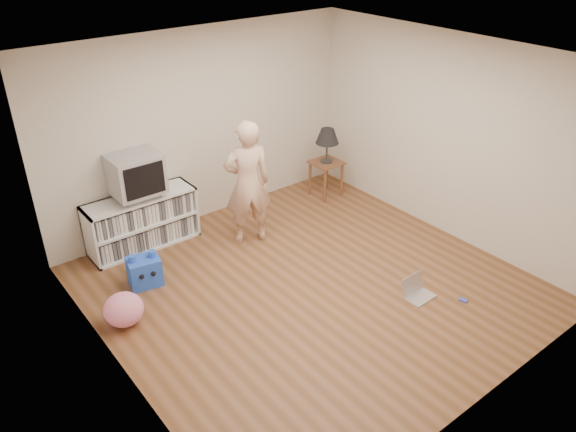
{
  "coord_description": "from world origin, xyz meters",
  "views": [
    {
      "loc": [
        -3.48,
        -4.01,
        3.87
      ],
      "look_at": [
        -0.0,
        0.4,
        0.76
      ],
      "focal_mm": 35.0,
      "sensor_mm": 36.0,
      "label": 1
    }
  ],
  "objects_px": {
    "crt_tv": "(135,174)",
    "plush_blue": "(145,271)",
    "media_unit": "(142,221)",
    "table_lamp": "(327,137)",
    "person": "(248,183)",
    "laptop": "(416,291)",
    "side_table": "(326,170)",
    "dvd_deck": "(138,194)",
    "plush_pink": "(124,310)"
  },
  "relations": [
    {
      "from": "table_lamp",
      "to": "plush_blue",
      "type": "bearing_deg",
      "value": -172.28
    },
    {
      "from": "laptop",
      "to": "plush_blue",
      "type": "bearing_deg",
      "value": 135.81
    },
    {
      "from": "crt_tv",
      "to": "laptop",
      "type": "height_order",
      "value": "crt_tv"
    },
    {
      "from": "crt_tv",
      "to": "plush_blue",
      "type": "distance_m",
      "value": 1.22
    },
    {
      "from": "side_table",
      "to": "plush_blue",
      "type": "bearing_deg",
      "value": -172.28
    },
    {
      "from": "media_unit",
      "to": "side_table",
      "type": "distance_m",
      "value": 2.83
    },
    {
      "from": "laptop",
      "to": "dvd_deck",
      "type": "bearing_deg",
      "value": 121.78
    },
    {
      "from": "laptop",
      "to": "media_unit",
      "type": "bearing_deg",
      "value": 121.64
    },
    {
      "from": "dvd_deck",
      "to": "plush_pink",
      "type": "bearing_deg",
      "value": -123.03
    },
    {
      "from": "dvd_deck",
      "to": "person",
      "type": "bearing_deg",
      "value": -32.25
    },
    {
      "from": "person",
      "to": "plush_pink",
      "type": "height_order",
      "value": "person"
    },
    {
      "from": "media_unit",
      "to": "laptop",
      "type": "distance_m",
      "value": 3.5
    },
    {
      "from": "crt_tv",
      "to": "laptop",
      "type": "relative_size",
      "value": 1.75
    },
    {
      "from": "laptop",
      "to": "person",
      "type": "bearing_deg",
      "value": 107.86
    },
    {
      "from": "side_table",
      "to": "laptop",
      "type": "relative_size",
      "value": 1.6
    },
    {
      "from": "crt_tv",
      "to": "plush_pink",
      "type": "xyz_separation_m",
      "value": [
        -0.86,
        -1.31,
        -0.84
      ]
    },
    {
      "from": "media_unit",
      "to": "laptop",
      "type": "relative_size",
      "value": 4.08
    },
    {
      "from": "plush_blue",
      "to": "plush_pink",
      "type": "height_order",
      "value": "plush_blue"
    },
    {
      "from": "crt_tv",
      "to": "person",
      "type": "bearing_deg",
      "value": -32.13
    },
    {
      "from": "dvd_deck",
      "to": "plush_blue",
      "type": "distance_m",
      "value": 1.04
    },
    {
      "from": "crt_tv",
      "to": "dvd_deck",
      "type": "bearing_deg",
      "value": 90.0
    },
    {
      "from": "table_lamp",
      "to": "plush_pink",
      "type": "distance_m",
      "value": 3.85
    },
    {
      "from": "plush_blue",
      "to": "plush_pink",
      "type": "xyz_separation_m",
      "value": [
        -0.48,
        -0.52,
        -0.0
      ]
    },
    {
      "from": "dvd_deck",
      "to": "side_table",
      "type": "height_order",
      "value": "dvd_deck"
    },
    {
      "from": "media_unit",
      "to": "table_lamp",
      "type": "height_order",
      "value": "table_lamp"
    },
    {
      "from": "dvd_deck",
      "to": "crt_tv",
      "type": "bearing_deg",
      "value": -90.0
    },
    {
      "from": "table_lamp",
      "to": "media_unit",
      "type": "bearing_deg",
      "value": 172.16
    },
    {
      "from": "table_lamp",
      "to": "laptop",
      "type": "bearing_deg",
      "value": -109.02
    },
    {
      "from": "dvd_deck",
      "to": "table_lamp",
      "type": "xyz_separation_m",
      "value": [
        2.8,
        -0.37,
        0.21
      ]
    },
    {
      "from": "dvd_deck",
      "to": "side_table",
      "type": "bearing_deg",
      "value": -7.53
    },
    {
      "from": "crt_tv",
      "to": "side_table",
      "type": "bearing_deg",
      "value": -7.46
    },
    {
      "from": "media_unit",
      "to": "crt_tv",
      "type": "xyz_separation_m",
      "value": [
        0.0,
        -0.02,
        0.67
      ]
    },
    {
      "from": "person",
      "to": "plush_pink",
      "type": "xyz_separation_m",
      "value": [
        -2.01,
        -0.59,
        -0.65
      ]
    },
    {
      "from": "media_unit",
      "to": "side_table",
      "type": "xyz_separation_m",
      "value": [
        2.8,
        -0.39,
        0.07
      ]
    },
    {
      "from": "table_lamp",
      "to": "laptop",
      "type": "height_order",
      "value": "table_lamp"
    },
    {
      "from": "table_lamp",
      "to": "person",
      "type": "distance_m",
      "value": 1.69
    },
    {
      "from": "crt_tv",
      "to": "person",
      "type": "relative_size",
      "value": 0.36
    },
    {
      "from": "person",
      "to": "laptop",
      "type": "height_order",
      "value": "person"
    },
    {
      "from": "side_table",
      "to": "plush_blue",
      "type": "xyz_separation_m",
      "value": [
        -3.17,
        -0.43,
        -0.24
      ]
    },
    {
      "from": "person",
      "to": "side_table",
      "type": "bearing_deg",
      "value": -147.43
    },
    {
      "from": "table_lamp",
      "to": "plush_pink",
      "type": "relative_size",
      "value": 1.24
    },
    {
      "from": "crt_tv",
      "to": "plush_blue",
      "type": "relative_size",
      "value": 1.43
    },
    {
      "from": "person",
      "to": "table_lamp",
      "type": "bearing_deg",
      "value": -147.43
    },
    {
      "from": "media_unit",
      "to": "person",
      "type": "relative_size",
      "value": 0.85
    },
    {
      "from": "side_table",
      "to": "media_unit",
      "type": "bearing_deg",
      "value": 172.16
    },
    {
      "from": "dvd_deck",
      "to": "laptop",
      "type": "height_order",
      "value": "dvd_deck"
    },
    {
      "from": "media_unit",
      "to": "laptop",
      "type": "xyz_separation_m",
      "value": [
        1.93,
        -2.91,
        -0.29
      ]
    },
    {
      "from": "crt_tv",
      "to": "laptop",
      "type": "distance_m",
      "value": 3.61
    },
    {
      "from": "side_table",
      "to": "person",
      "type": "relative_size",
      "value": 0.33
    },
    {
      "from": "media_unit",
      "to": "person",
      "type": "xyz_separation_m",
      "value": [
        1.15,
        -0.74,
        0.47
      ]
    }
  ]
}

